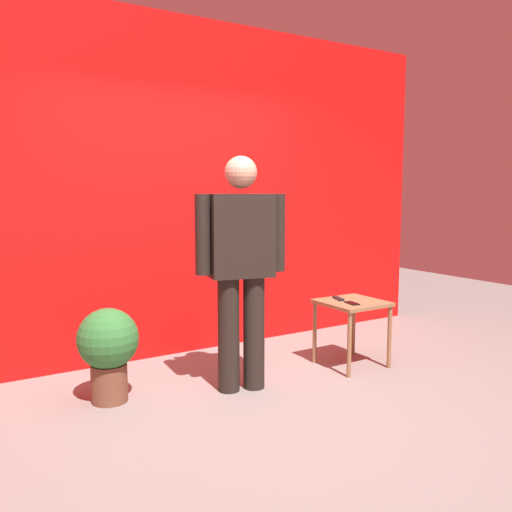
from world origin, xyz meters
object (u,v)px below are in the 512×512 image
at_px(potted_plant, 108,347).
at_px(side_table, 352,311).
at_px(standing_person, 241,261).
at_px(tv_remote, 338,298).
at_px(cell_phone, 352,303).

bearing_deg(potted_plant, side_table, -8.47).
relative_size(side_table, potted_plant, 0.83).
distance_m(standing_person, tv_remote, 1.13).
height_order(standing_person, side_table, standing_person).
distance_m(standing_person, side_table, 1.22).
distance_m(side_table, cell_phone, 0.15).
relative_size(side_table, tv_remote, 3.37).
xyz_separation_m(cell_phone, tv_remote, (0.02, 0.20, 0.01)).
bearing_deg(potted_plant, tv_remote, -5.49).
bearing_deg(tv_remote, side_table, -44.77).
xyz_separation_m(tv_remote, potted_plant, (-1.99, 0.19, -0.17)).
bearing_deg(standing_person, cell_phone, -5.49).
xyz_separation_m(standing_person, cell_phone, (1.03, -0.10, -0.42)).
bearing_deg(side_table, potted_plant, 171.53).
distance_m(standing_person, potted_plant, 1.15).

